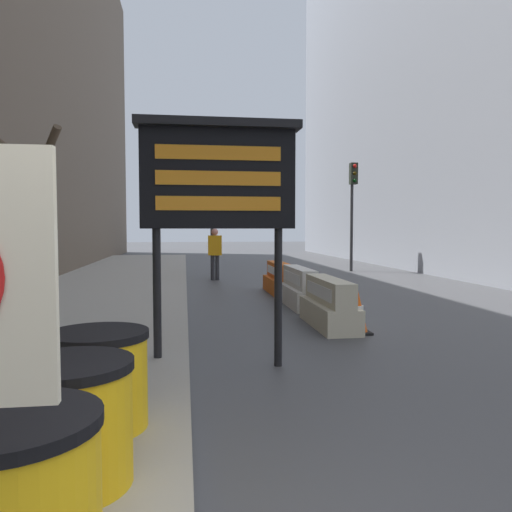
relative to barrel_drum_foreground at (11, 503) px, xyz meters
The scene contains 12 objects.
bare_tree 8.52m from the barrel_drum_foreground, 108.63° to the left, with size 2.07×2.27×3.98m.
barrel_drum_foreground is the anchor object (origin of this frame).
barrel_drum_middle 0.89m from the barrel_drum_foreground, 86.91° to the left, with size 0.79×0.79×0.77m.
barrel_drum_back 1.78m from the barrel_drum_foreground, 87.58° to the left, with size 0.79×0.79×0.77m.
message_board 4.43m from the barrel_drum_foreground, 73.23° to the left, with size 1.99×0.36×3.04m.
jersey_barrier_cream 7.05m from the barrel_drum_foreground, 62.28° to the left, with size 0.62×1.93×0.86m.
jersey_barrier_white 9.16m from the barrel_drum_foreground, 69.03° to the left, with size 0.56×1.98×0.86m.
jersey_barrier_orange_far 11.30m from the barrel_drum_foreground, 73.14° to the left, with size 0.62×2.05×0.81m.
traffic_cone_near 6.65m from the barrel_drum_foreground, 57.44° to the left, with size 0.41×0.41×0.73m.
traffic_light_near_curb 15.65m from the barrel_drum_foreground, 83.60° to the left, with size 0.28×0.44×4.42m.
traffic_light_far_side 18.65m from the barrel_drum_foreground, 66.42° to the left, with size 0.28×0.45×4.31m.
pedestrian_worker 14.50m from the barrel_drum_foreground, 83.06° to the left, with size 0.46×0.29×1.72m.
Camera 1 is at (-0.04, -1.61, 1.75)m, focal length 35.00 mm.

